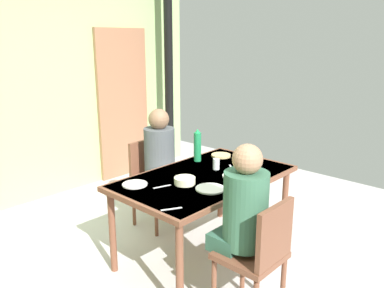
# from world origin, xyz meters

# --- Properties ---
(ground_plane) EXTENTS (6.18, 6.18, 0.00)m
(ground_plane) POSITION_xyz_m (0.00, 0.00, 0.00)
(ground_plane) COLOR silver
(wall_back) EXTENTS (4.73, 0.10, 2.88)m
(wall_back) POSITION_xyz_m (0.00, 2.38, 1.44)
(wall_back) COLOR #9CBF77
(wall_back) RESTS_ON ground_plane
(door_wooden) EXTENTS (0.80, 0.05, 2.00)m
(door_wooden) POSITION_xyz_m (1.23, 2.30, 1.00)
(door_wooden) COLOR #9B6549
(door_wooden) RESTS_ON ground_plane
(stove_pipe_column) EXTENTS (0.12, 0.12, 2.88)m
(stove_pipe_column) POSITION_xyz_m (1.84, 2.03, 1.44)
(stove_pipe_column) COLOR black
(stove_pipe_column) RESTS_ON ground_plane
(dining_table) EXTENTS (1.54, 0.90, 0.74)m
(dining_table) POSITION_xyz_m (0.36, 0.06, 0.67)
(dining_table) COLOR brown
(dining_table) RESTS_ON ground_plane
(chair_near_diner) EXTENTS (0.40, 0.40, 0.87)m
(chair_near_diner) POSITION_xyz_m (-0.02, -0.74, 0.50)
(chair_near_diner) COLOR brown
(chair_near_diner) RESTS_ON ground_plane
(chair_far_diner) EXTENTS (0.40, 0.40, 0.87)m
(chair_far_diner) POSITION_xyz_m (0.46, 0.86, 0.50)
(chair_far_diner) COLOR brown
(chair_far_diner) RESTS_ON ground_plane
(person_near_diner) EXTENTS (0.30, 0.37, 0.77)m
(person_near_diner) POSITION_xyz_m (-0.02, -0.61, 0.78)
(person_near_diner) COLOR #32614E
(person_near_diner) RESTS_ON ground_plane
(person_far_diner) EXTENTS (0.30, 0.37, 0.77)m
(person_far_diner) POSITION_xyz_m (0.46, 0.73, 0.78)
(person_far_diner) COLOR #444954
(person_far_diner) RESTS_ON ground_plane
(water_bottle_green_near) EXTENTS (0.07, 0.07, 0.31)m
(water_bottle_green_near) POSITION_xyz_m (0.62, 0.38, 0.89)
(water_bottle_green_near) COLOR #1F864E
(water_bottle_green_near) RESTS_ON dining_table
(serving_bowl_center) EXTENTS (0.17, 0.17, 0.05)m
(serving_bowl_center) POSITION_xyz_m (0.10, 0.05, 0.77)
(serving_bowl_center) COLOR #F1EAC3
(serving_bowl_center) RESTS_ON dining_table
(dinner_plate_near_left) EXTENTS (0.20, 0.20, 0.01)m
(dinner_plate_near_left) POSITION_xyz_m (-0.19, 0.32, 0.75)
(dinner_plate_near_left) COLOR white
(dinner_plate_near_left) RESTS_ON dining_table
(dinner_plate_near_right) EXTENTS (0.23, 0.23, 0.01)m
(dinner_plate_near_right) POSITION_xyz_m (0.51, -0.15, 0.75)
(dinner_plate_near_right) COLOR white
(dinner_plate_near_right) RESTS_ON dining_table
(dinner_plate_far_center) EXTENTS (0.23, 0.23, 0.01)m
(dinner_plate_far_center) POSITION_xyz_m (0.15, -0.18, 0.75)
(dinner_plate_far_center) COLOR white
(dinner_plate_far_center) RESTS_ON dining_table
(drinking_glass_by_near_diner) EXTENTS (0.06, 0.06, 0.10)m
(drinking_glass_by_near_diner) POSITION_xyz_m (0.55, 0.10, 0.79)
(drinking_glass_by_near_diner) COLOR silver
(drinking_glass_by_near_diner) RESTS_ON dining_table
(bread_plate_sliced) EXTENTS (0.19, 0.19, 0.02)m
(bread_plate_sliced) POSITION_xyz_m (0.88, 0.31, 0.75)
(bread_plate_sliced) COLOR #DBB77A
(bread_plate_sliced) RESTS_ON dining_table
(cutlery_knife_near) EXTENTS (0.11, 0.12, 0.00)m
(cutlery_knife_near) POSITION_xyz_m (0.67, 0.02, 0.74)
(cutlery_knife_near) COLOR silver
(cutlery_knife_near) RESTS_ON dining_table
(cutlery_fork_near) EXTENTS (0.15, 0.06, 0.00)m
(cutlery_fork_near) POSITION_xyz_m (-0.07, 0.14, 0.74)
(cutlery_fork_near) COLOR silver
(cutlery_fork_near) RESTS_ON dining_table
(cutlery_knife_far) EXTENTS (0.14, 0.09, 0.00)m
(cutlery_knife_far) POSITION_xyz_m (-0.31, -0.22, 0.74)
(cutlery_knife_far) COLOR silver
(cutlery_knife_far) RESTS_ON dining_table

